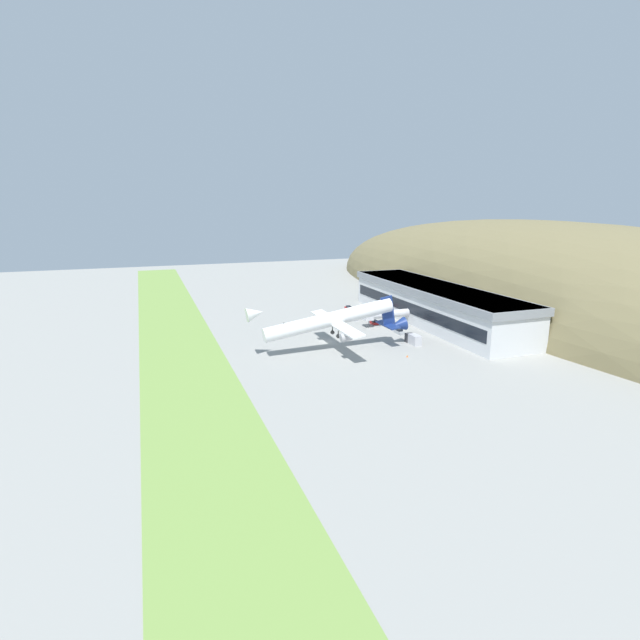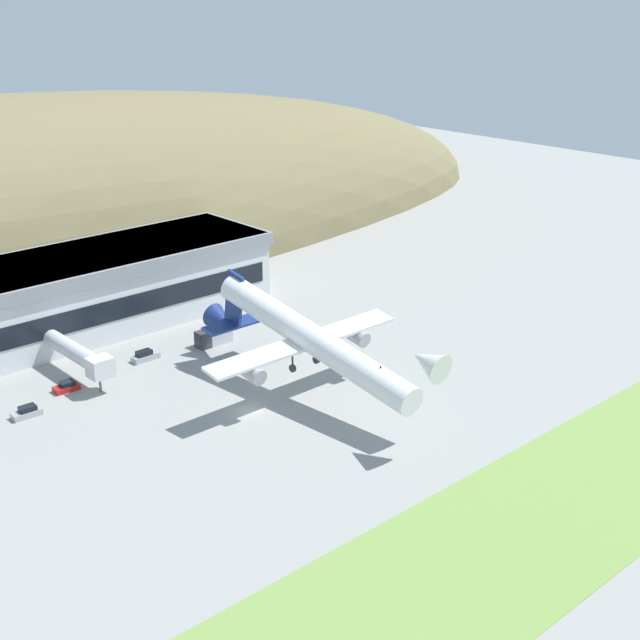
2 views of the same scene
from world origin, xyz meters
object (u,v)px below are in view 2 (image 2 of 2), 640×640
Objects in this scene: service_car_3 at (145,356)px; traffic_cone_0 at (296,339)px; terminal_building at (27,301)px; service_car_1 at (27,412)px; service_car_0 at (67,387)px; fuel_truck at (214,336)px; jetway_0 at (80,355)px; cargo_airplane at (308,339)px.

service_car_3 is 7.58× the size of traffic_cone_0.
terminal_building is 28.03m from service_car_1.
service_car_3 reaches higher than service_car_1.
service_car_1 reaches higher than traffic_cone_0.
traffic_cone_0 is at bearing -5.13° from service_car_1.
service_car_1 is 6.98× the size of traffic_cone_0.
terminal_building reaches higher than service_car_0.
fuel_truck is at bearing 6.65° from service_car_1.
cargo_airplane reaches higher than jetway_0.
service_car_0 is (-4.38, -20.44, -6.60)m from terminal_building.
terminal_building is 18.94m from jetway_0.
service_car_1 is at bearing 147.27° from cargo_airplane.
cargo_airplane is 29.63m from service_car_3.
service_car_3 is at bearing 7.47° from service_car_0.
traffic_cone_0 is (22.47, -9.79, -0.40)m from service_car_3.
traffic_cone_0 is at bearing -36.58° from fuel_truck.
traffic_cone_0 is at bearing 54.06° from cargo_airplane.
service_car_0 reaches higher than traffic_cone_0.
terminal_building is 49.46m from cargo_airplane.
traffic_cone_0 is at bearing -41.27° from terminal_building.
fuel_truck reaches higher than service_car_0.
fuel_truck is 13.38m from traffic_cone_0.
service_car_1 is 0.66× the size of fuel_truck.
traffic_cone_0 is at bearing -16.28° from jetway_0.
service_car_3 is (9.84, -18.57, -6.52)m from terminal_building.
cargo_airplane is (21.09, -26.51, 4.76)m from jetway_0.
cargo_airplane is at bearing -125.94° from traffic_cone_0.
cargo_airplane is 22.41m from traffic_cone_0.
jetway_0 is at bearing -92.93° from terminal_building.
service_car_0 is 0.91× the size of service_car_1.
terminal_building is at bearing 114.04° from cargo_airplane.
cargo_airplane is at bearing -93.40° from fuel_truck.
service_car_3 is at bearing -62.08° from terminal_building.
cargo_airplane is 35.76m from service_car_0.
service_car_0 is at bearing -172.53° from service_car_3.
cargo_airplane is at bearing -32.73° from service_car_1.
service_car_3 is at bearing 156.46° from traffic_cone_0.
terminal_building reaches higher than service_car_3.
jetway_0 reaches higher than service_car_3.
traffic_cone_0 is (33.26, -9.71, -3.71)m from jetway_0.
jetway_0 is 3.75× the size of service_car_3.
terminal_building is 5.18× the size of jetway_0.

